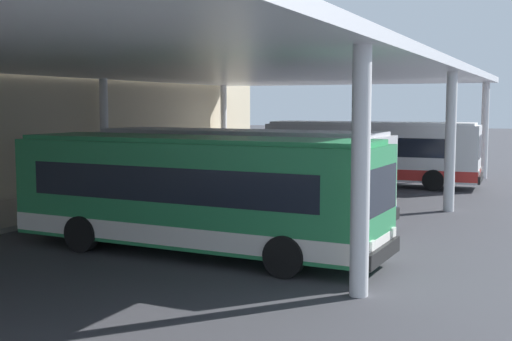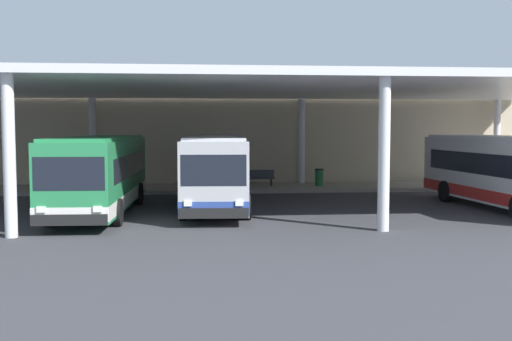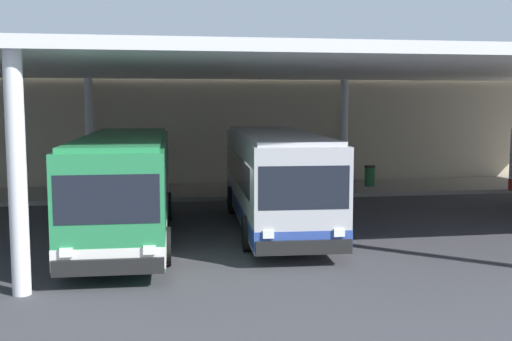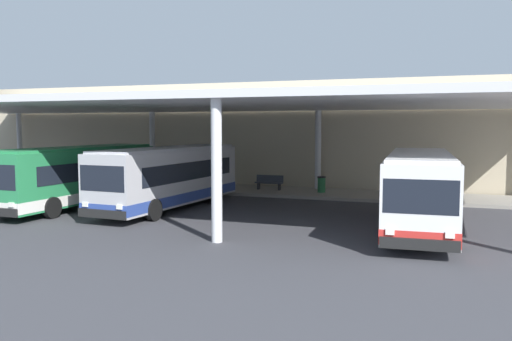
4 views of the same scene
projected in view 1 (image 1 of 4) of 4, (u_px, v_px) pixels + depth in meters
name	position (u px, v px, depth m)	size (l,w,h in m)	color
ground_plane	(335.00, 234.00, 20.65)	(200.00, 200.00, 0.00)	#3D3D42
platform_kerb	(43.00, 207.00, 25.52)	(42.00, 4.50, 0.18)	gray
canopy_shelter	(181.00, 66.00, 22.41)	(40.00, 17.00, 5.55)	silver
bus_nearest_bay	(194.00, 193.00, 17.86)	(2.97, 10.61, 3.17)	#28844C
bus_second_bay	(237.00, 174.00, 22.67)	(3.13, 10.65, 3.17)	#B7B7BC
bus_middle_bay	(371.00, 152.00, 33.25)	(3.09, 10.64, 3.17)	white
bench_waiting	(97.00, 183.00, 28.56)	(1.80, 0.45, 0.92)	#383D47
trash_bin	(147.00, 175.00, 31.60)	(0.52, 0.52, 0.98)	#236638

